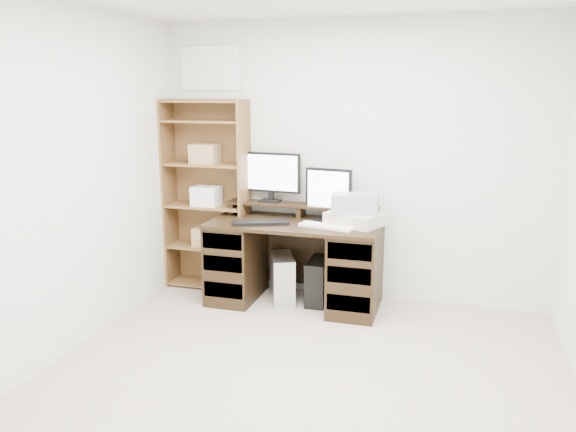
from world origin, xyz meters
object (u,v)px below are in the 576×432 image
at_px(monitor_wide, 271,174).
at_px(monitor_small, 328,192).
at_px(tower_black, 318,281).
at_px(tower_silver, 282,278).
at_px(printer, 355,219).
at_px(desk, 295,261).
at_px(bookshelf, 207,194).

height_order(monitor_wide, monitor_small, monitor_wide).
bearing_deg(tower_black, tower_silver, -171.16).
height_order(monitor_small, printer, monitor_small).
xyz_separation_m(monitor_small, tower_black, (-0.06, -0.08, -0.80)).
relative_size(desk, monitor_wide, 2.62).
bearing_deg(tower_silver, bookshelf, 142.75).
bearing_deg(tower_black, desk, -161.17).
xyz_separation_m(desk, monitor_small, (0.26, 0.15, 0.61)).
bearing_deg(bookshelf, monitor_small, -2.88).
bearing_deg(tower_black, monitor_small, 50.79).
height_order(printer, tower_silver, printer).
distance_m(monitor_wide, printer, 0.91).
bearing_deg(monitor_wide, tower_silver, -48.85).
bearing_deg(bookshelf, tower_silver, -13.77).
xyz_separation_m(monitor_small, printer, (0.26, -0.11, -0.20)).
bearing_deg(monitor_wide, bookshelf, -171.67).
distance_m(desk, monitor_wide, 0.83).
height_order(monitor_wide, printer, monitor_wide).
xyz_separation_m(monitor_wide, bookshelf, (-0.62, -0.04, -0.21)).
xyz_separation_m(printer, bookshelf, (-1.45, 0.17, 0.11)).
bearing_deg(monitor_wide, tower_black, -15.64).
distance_m(desk, tower_silver, 0.22).
distance_m(monitor_wide, tower_black, 1.07).
relative_size(desk, monitor_small, 3.24).
bearing_deg(desk, tower_black, 19.98).
relative_size(monitor_small, tower_silver, 1.09).
bearing_deg(monitor_small, tower_silver, -152.06).
bearing_deg(bookshelf, printer, -6.79).
relative_size(monitor_wide, monitor_small, 1.24).
bearing_deg(desk, bookshelf, 167.06).
bearing_deg(printer, desk, -155.52).
xyz_separation_m(desk, bookshelf, (-0.93, 0.21, 0.53)).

